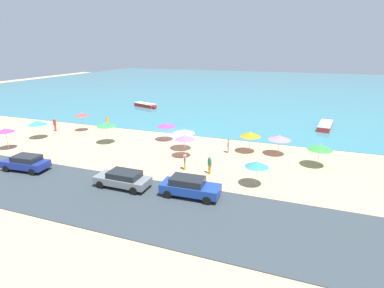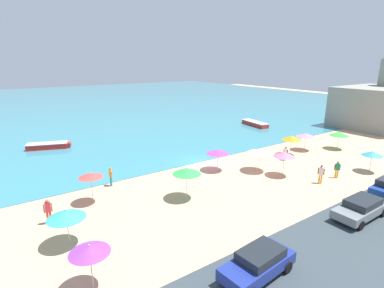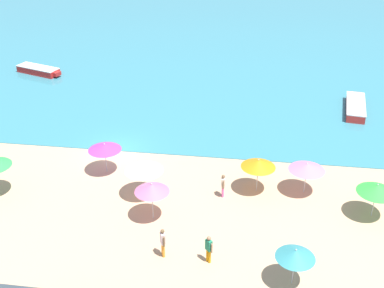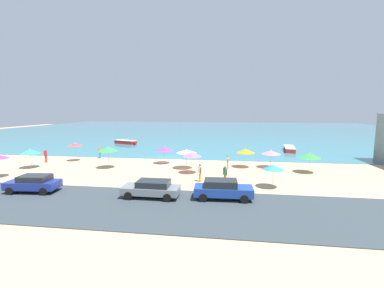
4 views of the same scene
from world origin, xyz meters
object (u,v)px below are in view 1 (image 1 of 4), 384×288
Objects in this scene: beach_umbrella_5 at (280,138)px; bather_0 at (185,160)px; beach_umbrella_6 at (166,125)px; bather_1 at (210,164)px; skiff_offshore at (325,126)px; parked_car_0 at (26,162)px; bather_2 at (228,145)px; parked_car_1 at (190,187)px; beach_umbrella_1 at (320,147)px; beach_umbrella_2 at (5,130)px; bather_3 at (107,122)px; beach_umbrella_8 at (82,115)px; skiff_nearshore at (145,105)px; beach_umbrella_4 at (185,137)px; bather_4 at (55,124)px; beach_umbrella_3 at (184,131)px; beach_umbrella_10 at (250,134)px; beach_umbrella_7 at (106,124)px; parked_car_2 at (123,179)px; beach_umbrella_9 at (257,164)px; beach_umbrella_0 at (37,123)px.

bather_0 is at bearing -137.55° from beach_umbrella_5.
beach_umbrella_6 is 1.37× the size of bather_1.
parked_car_0 is at bearing -135.91° from skiff_offshore.
parked_car_0 is at bearing -149.86° from beach_umbrella_5.
bather_2 is 10.88m from parked_car_1.
beach_umbrella_2 reaches higher than beach_umbrella_1.
beach_umbrella_5 is 23.81m from bather_3.
beach_umbrella_8 reaches higher than skiff_nearshore.
bather_0 is at bearing 177.27° from bather_1.
bather_3 is 30.72m from skiff_offshore.
bather_1 is at bearing -41.93° from beach_umbrella_4.
bather_3 is at bearing 33.61° from bather_4.
beach_umbrella_2 is at bearing 150.89° from parked_car_0.
bather_4 reaches higher than bather_2.
beach_umbrella_3 is 25.98m from skiff_nearshore.
beach_umbrella_10 reaches higher than parked_car_0.
beach_umbrella_8 is 1.40× the size of bather_4.
beach_umbrella_7 is (9.28, 5.66, 0.14)m from beach_umbrella_2.
beach_umbrella_6 is at bearing -54.61° from skiff_nearshore.
beach_umbrella_2 is at bearing -147.13° from skiff_offshore.
parked_car_0 is (-25.40, -10.49, -1.12)m from beach_umbrella_1.
beach_umbrella_10 reaches higher than beach_umbrella_1.
bather_3 is at bearing 169.61° from beach_umbrella_1.
bather_1 reaches higher than parked_car_2.
bather_1 is at bearing -117.25° from skiff_offshore.
beach_umbrella_4 is at bearing 138.07° from bather_1.
bather_3 is at bearing 172.72° from beach_umbrella_5.
bather_4 is (-23.90, 6.52, 0.10)m from bather_1.
beach_umbrella_9 is at bearing -36.39° from beach_umbrella_6.
bather_3 is at bearing 154.12° from beach_umbrella_4.
beach_umbrella_5 is at bearing 48.01° from parked_car_2.
beach_umbrella_9 is 4.52m from bather_1.
beach_umbrella_3 is 1.10× the size of beach_umbrella_9.
beach_umbrella_8 is 3.55m from bather_3.
beach_umbrella_1 is at bearing -95.27° from skiff_offshore.
beach_umbrella_10 is at bearing -39.27° from skiff_nearshore.
beach_umbrella_1 is at bearing 8.79° from beach_umbrella_4.
beach_umbrella_10 is 12.13m from parked_car_1.
bather_4 is (-33.18, 1.23, -0.92)m from beach_umbrella_1.
bather_1 is at bearing -7.96° from beach_umbrella_0.
beach_umbrella_9 is (27.61, 0.19, -0.30)m from beach_umbrella_2.
beach_umbrella_10 is (-3.04, -0.24, 0.14)m from beach_umbrella_5.
beach_umbrella_6 is at bearing 142.57° from beach_umbrella_3.
bather_2 is (-9.02, 0.84, -1.06)m from beach_umbrella_1.
beach_umbrella_7 reaches higher than skiff_offshore.
beach_umbrella_9 reaches higher than skiff_offshore.
bather_0 reaches higher than skiff_offshore.
beach_umbrella_8 reaches higher than beach_umbrella_3.
beach_umbrella_5 is 0.87× the size of beach_umbrella_7.
parked_car_1 is 5.64m from parked_car_2.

